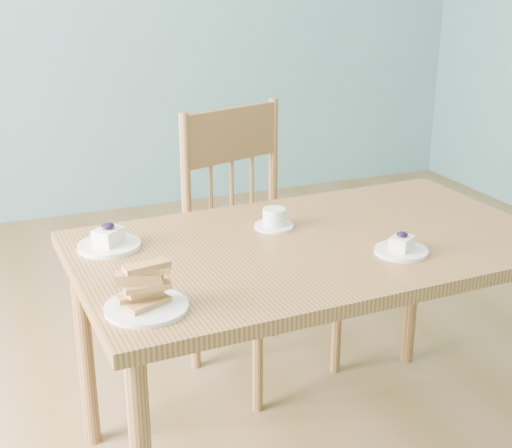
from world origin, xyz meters
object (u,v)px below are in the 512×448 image
Objects in this scene: dining_table at (313,264)px; cheesecake_plate_near at (401,248)px; cheesecake_plate_far at (109,242)px; dining_chair at (258,243)px; coffee_cup at (274,219)px; biscotti_plate at (146,293)px.

dining_table is 9.37× the size of cheesecake_plate_near.
cheesecake_plate_far reaches higher than dining_table.
cheesecake_plate_near is 0.84× the size of cheesecake_plate_far.
dining_chair is 0.49m from coffee_cup.
dining_table is 7.05× the size of biscotti_plate.
dining_table is 0.57m from dining_chair.
cheesecake_plate_near is at bearing -66.59° from coffee_cup.
biscotti_plate is (0.00, -0.41, 0.02)m from cheesecake_plate_far.
dining_table is 0.19m from coffee_cup.
dining_chair is 8.36× the size of coffee_cup.
coffee_cup is 0.63m from biscotti_plate.
biscotti_plate is at bearing -156.14° from coffee_cup.
dining_chair reaches higher than coffee_cup.
biscotti_plate is (-0.56, -0.24, 0.11)m from dining_table.
cheesecake_plate_near is 1.24× the size of coffee_cup.
cheesecake_plate_far is at bearing -166.27° from dining_chair.
coffee_cup is (-0.06, 0.15, 0.10)m from dining_table.
cheesecake_plate_far is 1.47× the size of coffee_cup.
cheesecake_plate_near is at bearing -97.33° from dining_chair.
dining_table is 0.60m from cheesecake_plate_far.
cheesecake_plate_far is 0.50m from coffee_cup.
biscotti_plate is at bearing -145.50° from dining_chair.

